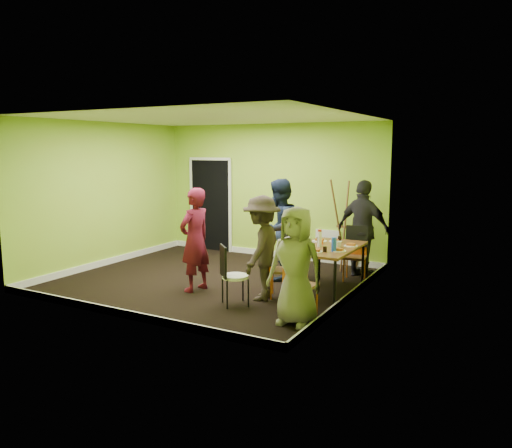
{
  "coord_description": "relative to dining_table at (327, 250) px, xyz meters",
  "views": [
    {
      "loc": [
        4.76,
        -7.11,
        2.3
      ],
      "look_at": [
        0.87,
        0.0,
        1.06
      ],
      "focal_mm": 35.0,
      "sensor_mm": 36.0,
      "label": 1
    }
  ],
  "objects": [
    {
      "name": "ground",
      "position": [
        -2.02,
        -0.25,
        -0.7
      ],
      "size": [
        5.0,
        5.0,
        0.0
      ],
      "primitive_type": "plane",
      "color": "black",
      "rests_on": "ground"
    },
    {
      "name": "room_walls",
      "position": [
        -2.05,
        -0.2,
        0.29
      ],
      "size": [
        5.04,
        4.54,
        2.82
      ],
      "color": "#9FC432",
      "rests_on": "ground"
    },
    {
      "name": "dining_table",
      "position": [
        0.0,
        0.0,
        0.0
      ],
      "size": [
        0.9,
        1.5,
        0.75
      ],
      "color": "black",
      "rests_on": "ground"
    },
    {
      "name": "chair_left_far",
      "position": [
        -0.74,
        0.17,
        -0.1
      ],
      "size": [
        0.58,
        0.58,
        1.07
      ],
      "rotation": [
        0.0,
        0.0,
        -1.14
      ],
      "color": "orange",
      "rests_on": "ground"
    },
    {
      "name": "chair_left_near",
      "position": [
        -0.58,
        -0.59,
        -0.18
      ],
      "size": [
        0.49,
        0.49,
        0.91
      ],
      "rotation": [
        0.0,
        0.0,
        -1.18
      ],
      "color": "orange",
      "rests_on": "ground"
    },
    {
      "name": "chair_back_end",
      "position": [
        0.16,
        1.07,
        -0.03
      ],
      "size": [
        0.43,
        0.5,
        0.94
      ],
      "rotation": [
        0.0,
        0.0,
        3.27
      ],
      "color": "orange",
      "rests_on": "ground"
    },
    {
      "name": "chair_front_end",
      "position": [
        0.1,
        -1.33,
        -0.17
      ],
      "size": [
        0.41,
        0.42,
        0.94
      ],
      "rotation": [
        0.0,
        0.0,
        -0.07
      ],
      "color": "orange",
      "rests_on": "ground"
    },
    {
      "name": "chair_bentwood",
      "position": [
        -1.0,
        -1.3,
        -0.2
      ],
      "size": [
        0.5,
        0.5,
        0.9
      ],
      "rotation": [
        0.0,
        0.0,
        -0.79
      ],
      "color": "black",
      "rests_on": "ground"
    },
    {
      "name": "easel",
      "position": [
        -0.23,
        1.72,
        0.15
      ],
      "size": [
        0.69,
        0.65,
        1.72
      ],
      "color": "brown",
      "rests_on": "ground"
    },
    {
      "name": "plate_near_left",
      "position": [
        -0.27,
        0.36,
        0.06
      ],
      "size": [
        0.25,
        0.25,
        0.01
      ],
      "primitive_type": "cylinder",
      "color": "white",
      "rests_on": "dining_table"
    },
    {
      "name": "plate_near_right",
      "position": [
        -0.2,
        -0.41,
        0.06
      ],
      "size": [
        0.26,
        0.26,
        0.01
      ],
      "primitive_type": "cylinder",
      "color": "white",
      "rests_on": "dining_table"
    },
    {
      "name": "plate_far_back",
      "position": [
        -0.02,
        0.48,
        0.06
      ],
      "size": [
        0.22,
        0.22,
        0.01
      ],
      "primitive_type": "cylinder",
      "color": "white",
      "rests_on": "dining_table"
    },
    {
      "name": "plate_far_front",
      "position": [
        -0.0,
        -0.48,
        0.06
      ],
      "size": [
        0.22,
        0.22,
        0.01
      ],
      "primitive_type": "cylinder",
      "color": "white",
      "rests_on": "dining_table"
    },
    {
      "name": "plate_wall_back",
      "position": [
        0.33,
        0.2,
        0.06
      ],
      "size": [
        0.22,
        0.22,
        0.01
      ],
      "primitive_type": "cylinder",
      "color": "white",
      "rests_on": "dining_table"
    },
    {
      "name": "plate_wall_front",
      "position": [
        0.29,
        -0.25,
        0.06
      ],
      "size": [
        0.22,
        0.22,
        0.01
      ],
      "primitive_type": "cylinder",
      "color": "white",
      "rests_on": "dining_table"
    },
    {
      "name": "thermos",
      "position": [
        -0.1,
        -0.06,
        0.18
      ],
      "size": [
        0.07,
        0.07,
        0.24
      ],
      "primitive_type": "cylinder",
      "color": "white",
      "rests_on": "dining_table"
    },
    {
      "name": "blue_bottle",
      "position": [
        0.23,
        -0.31,
        0.16
      ],
      "size": [
        0.08,
        0.08,
        0.22
      ],
      "primitive_type": "cylinder",
      "color": "blue",
      "rests_on": "dining_table"
    },
    {
      "name": "orange_bottle",
      "position": [
        -0.13,
        0.14,
        0.09
      ],
      "size": [
        0.04,
        0.04,
        0.08
      ],
      "primitive_type": "cylinder",
      "color": "orange",
      "rests_on": "dining_table"
    },
    {
      "name": "glass_mid",
      "position": [
        -0.22,
        0.22,
        0.11
      ],
      "size": [
        0.06,
        0.06,
        0.11
      ],
      "primitive_type": "cylinder",
      "color": "black",
      "rests_on": "dining_table"
    },
    {
      "name": "glass_back",
      "position": [
        0.05,
        0.48,
        0.11
      ],
      "size": [
        0.06,
        0.06,
        0.1
      ],
      "primitive_type": "cylinder",
      "color": "black",
      "rests_on": "dining_table"
    },
    {
      "name": "glass_front",
      "position": [
        0.12,
        -0.4,
        0.1
      ],
      "size": [
        0.06,
        0.06,
        0.08
      ],
      "primitive_type": "cylinder",
      "color": "black",
      "rests_on": "dining_table"
    },
    {
      "name": "cup_a",
      "position": [
        -0.16,
        -0.26,
        0.1
      ],
      "size": [
        0.12,
        0.12,
        0.1
      ],
      "primitive_type": "imported",
      "color": "white",
      "rests_on": "dining_table"
    },
    {
      "name": "cup_b",
      "position": [
        0.18,
        0.04,
        0.1
      ],
      "size": [
        0.1,
        0.1,
        0.1
      ],
      "primitive_type": "imported",
      "color": "white",
      "rests_on": "dining_table"
    },
    {
      "name": "person_standing",
      "position": [
        -1.9,
        -0.91,
        0.14
      ],
      "size": [
        0.49,
        0.67,
        1.68
      ],
      "primitive_type": "imported",
      "rotation": [
        0.0,
        0.0,
        -1.72
      ],
      "color": "maroon",
      "rests_on": "ground"
    },
    {
      "name": "person_left_far",
      "position": [
        -1.03,
        0.37,
        0.19
      ],
      "size": [
        0.74,
        0.92,
        1.78
      ],
      "primitive_type": "imported",
      "rotation": [
        0.0,
        0.0,
        -1.66
      ],
      "color": "#161F37",
      "rests_on": "ground"
    },
    {
      "name": "person_left_near",
      "position": [
        -0.75,
        -0.81,
        0.1
      ],
      "size": [
        0.76,
        1.12,
        1.6
      ],
      "primitive_type": "imported",
      "rotation": [
        0.0,
        0.0,
        -1.4
      ],
      "color": "#2D251E",
      "rests_on": "ground"
    },
    {
      "name": "person_back_end",
      "position": [
        0.22,
        1.25,
        0.18
      ],
      "size": [
        1.1,
        0.69,
        1.75
      ],
      "primitive_type": "imported",
      "rotation": [
        0.0,
        0.0,
        2.87
      ],
      "color": "black",
      "rests_on": "ground"
    },
    {
      "name": "person_front_end",
      "position": [
        0.16,
        -1.56,
        0.09
      ],
      "size": [
        0.77,
        0.51,
        1.56
      ],
      "primitive_type": "imported",
      "rotation": [
        0.0,
        0.0,
        -0.02
      ],
      "color": "gray",
      "rests_on": "ground"
    }
  ]
}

